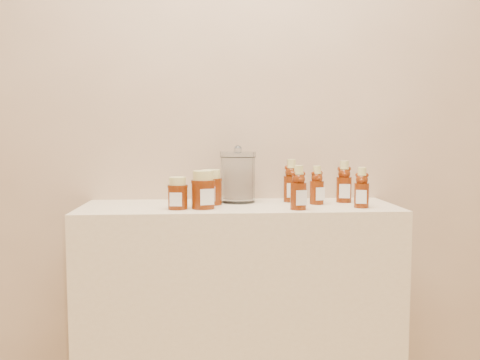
{
  "coord_description": "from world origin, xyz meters",
  "views": [
    {
      "loc": [
        -0.12,
        -0.37,
        1.17
      ],
      "look_at": [
        0.0,
        1.52,
        1.0
      ],
      "focal_mm": 38.0,
      "sensor_mm": 36.0,
      "label": 1
    }
  ],
  "objects_px": {
    "honey_jar_left": "(178,193)",
    "glass_canister": "(238,175)",
    "bear_bottle_back_left": "(291,178)",
    "display_table": "(239,319)",
    "bear_bottle_front_left": "(298,185)"
  },
  "relations": [
    {
      "from": "display_table",
      "to": "glass_canister",
      "type": "bearing_deg",
      "value": 89.03
    },
    {
      "from": "bear_bottle_back_left",
      "to": "honey_jar_left",
      "type": "bearing_deg",
      "value": -157.16
    },
    {
      "from": "honey_jar_left",
      "to": "glass_canister",
      "type": "height_order",
      "value": "glass_canister"
    },
    {
      "from": "bear_bottle_back_left",
      "to": "honey_jar_left",
      "type": "height_order",
      "value": "bear_bottle_back_left"
    },
    {
      "from": "bear_bottle_back_left",
      "to": "glass_canister",
      "type": "bearing_deg",
      "value": -177.58
    },
    {
      "from": "display_table",
      "to": "bear_bottle_front_left",
      "type": "bearing_deg",
      "value": -30.72
    },
    {
      "from": "display_table",
      "to": "bear_bottle_front_left",
      "type": "xyz_separation_m",
      "value": [
        0.21,
        -0.12,
        0.54
      ]
    },
    {
      "from": "honey_jar_left",
      "to": "glass_canister",
      "type": "xyz_separation_m",
      "value": [
        0.23,
        0.17,
        0.05
      ]
    },
    {
      "from": "bear_bottle_front_left",
      "to": "glass_canister",
      "type": "relative_size",
      "value": 0.82
    },
    {
      "from": "glass_canister",
      "to": "bear_bottle_back_left",
      "type": "bearing_deg",
      "value": 1.0
    },
    {
      "from": "honey_jar_left",
      "to": "bear_bottle_back_left",
      "type": "bearing_deg",
      "value": 29.35
    },
    {
      "from": "bear_bottle_back_left",
      "to": "honey_jar_left",
      "type": "relative_size",
      "value": 1.65
    },
    {
      "from": "bear_bottle_back_left",
      "to": "honey_jar_left",
      "type": "distance_m",
      "value": 0.48
    },
    {
      "from": "bear_bottle_back_left",
      "to": "glass_canister",
      "type": "relative_size",
      "value": 0.88
    },
    {
      "from": "honey_jar_left",
      "to": "glass_canister",
      "type": "distance_m",
      "value": 0.29
    }
  ]
}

